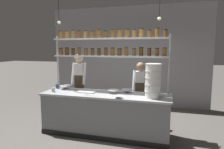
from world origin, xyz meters
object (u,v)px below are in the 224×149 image
at_px(chef_center, 140,90).
at_px(prep_bowl_near_right, 150,93).
at_px(container_stack, 153,81).
at_px(prep_bowl_center_front, 118,97).
at_px(chef_left, 79,82).
at_px(prep_bowl_far_left, 113,91).
at_px(spice_shelf_unit, 109,48).
at_px(prep_bowl_center_back, 66,87).
at_px(prep_bowl_near_left, 127,91).
at_px(serving_cup_front, 53,90).
at_px(cutting_board, 87,92).
at_px(serving_cup_by_board, 57,86).

distance_m(chef_center, prep_bowl_near_right, 0.59).
distance_m(container_stack, prep_bowl_center_front, 0.76).
bearing_deg(chef_left, chef_center, -7.32).
bearing_deg(prep_bowl_far_left, spice_shelf_unit, 126.10).
xyz_separation_m(chef_center, prep_bowl_near_right, (0.29, -0.51, 0.05)).
bearing_deg(prep_bowl_center_back, prep_bowl_far_left, -5.59).
xyz_separation_m(chef_left, prep_bowl_near_right, (1.86, -0.42, -0.08)).
distance_m(prep_bowl_near_left, prep_bowl_center_back, 1.52).
distance_m(prep_bowl_center_front, serving_cup_front, 1.57).
bearing_deg(container_stack, cutting_board, 175.72).
relative_size(cutting_board, prep_bowl_near_left, 1.49).
distance_m(prep_bowl_center_front, serving_cup_by_board, 1.77).
height_order(cutting_board, prep_bowl_center_back, prep_bowl_center_back).
bearing_deg(spice_shelf_unit, container_stack, -21.58).
relative_size(chef_center, prep_bowl_center_front, 8.69).
xyz_separation_m(container_stack, prep_bowl_near_right, (-0.07, 0.30, -0.32)).
relative_size(container_stack, cutting_board, 1.72).
xyz_separation_m(prep_bowl_near_left, prep_bowl_center_back, (-1.52, -0.00, 0.00)).
height_order(prep_bowl_center_front, serving_cup_by_board, serving_cup_by_board).
bearing_deg(prep_bowl_center_back, chef_left, 68.23).
bearing_deg(serving_cup_front, prep_bowl_near_right, 9.78).
bearing_deg(prep_bowl_center_back, cutting_board, -16.99).
height_order(spice_shelf_unit, prep_bowl_near_right, spice_shelf_unit).
bearing_deg(prep_bowl_far_left, serving_cup_by_board, 175.05).
bearing_deg(serving_cup_by_board, chef_left, 45.04).
xyz_separation_m(prep_bowl_near_right, serving_cup_by_board, (-2.27, 0.01, 0.03)).
bearing_deg(prep_bowl_far_left, prep_bowl_near_right, 8.48).
relative_size(spice_shelf_unit, serving_cup_by_board, 25.15).
distance_m(chef_center, prep_bowl_center_front, 1.07).
height_order(prep_bowl_center_back, prep_bowl_near_right, prep_bowl_center_back).
bearing_deg(prep_bowl_near_left, container_stack, -27.76).
height_order(prep_bowl_center_back, serving_cup_front, serving_cup_front).
bearing_deg(prep_bowl_far_left, prep_bowl_near_left, 22.81).
bearing_deg(cutting_board, chef_center, 32.46).
relative_size(chef_left, prep_bowl_near_left, 6.55).
xyz_separation_m(spice_shelf_unit, serving_cup_front, (-1.18, -0.48, -0.94)).
xyz_separation_m(chef_center, prep_bowl_center_front, (-0.29, -1.03, 0.05)).
bearing_deg(prep_bowl_near_left, spice_shelf_unit, 167.07).
xyz_separation_m(prep_bowl_center_back, prep_bowl_far_left, (1.23, -0.12, -0.00)).
xyz_separation_m(prep_bowl_near_left, prep_bowl_center_front, (-0.08, -0.52, -0.01)).
height_order(container_stack, prep_bowl_near_left, container_stack).
distance_m(chef_left, serving_cup_by_board, 0.58).
xyz_separation_m(cutting_board, serving_cup_front, (-0.75, -0.18, 0.03)).
distance_m(chef_left, container_stack, 2.07).
xyz_separation_m(chef_center, container_stack, (0.36, -0.81, 0.37)).
bearing_deg(chef_left, prep_bowl_center_back, -122.55).
xyz_separation_m(prep_bowl_center_back, prep_bowl_near_right, (2.03, -0.00, -0.02)).
bearing_deg(prep_bowl_center_front, container_stack, 18.50).
bearing_deg(prep_bowl_far_left, prep_bowl_center_back, 174.41).
height_order(chef_left, serving_cup_front, chef_left).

